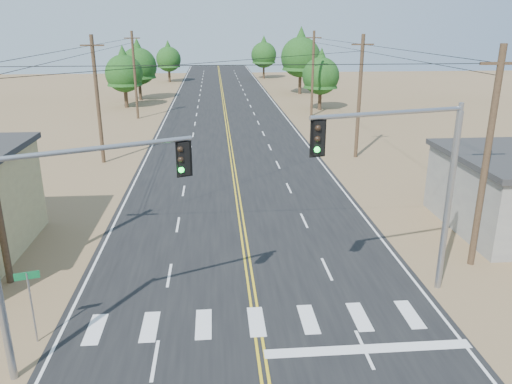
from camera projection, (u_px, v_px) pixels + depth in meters
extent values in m
cube|color=black|center=(233.00, 166.00, 39.71)|extent=(15.00, 200.00, 0.02)
cylinder|color=#4C3826|center=(98.00, 101.00, 39.17)|extent=(0.30, 0.30, 10.00)
cube|color=#4C3826|center=(92.00, 45.00, 37.82)|extent=(1.80, 0.12, 0.12)
cylinder|color=#4C3826|center=(135.00, 76.00, 58.05)|extent=(0.30, 0.30, 10.00)
cube|color=#4C3826|center=(132.00, 38.00, 56.70)|extent=(1.80, 0.12, 0.12)
cylinder|color=#4C3826|center=(486.00, 161.00, 21.95)|extent=(0.30, 0.30, 10.00)
cube|color=#4C3826|center=(501.00, 63.00, 20.61)|extent=(1.80, 0.12, 0.12)
cylinder|color=#4C3826|center=(359.00, 98.00, 40.83)|extent=(0.30, 0.30, 10.00)
cube|color=#4C3826|center=(363.00, 44.00, 39.49)|extent=(1.80, 0.12, 0.12)
cylinder|color=#4C3826|center=(313.00, 74.00, 59.71)|extent=(0.30, 0.30, 10.00)
cube|color=#4C3826|center=(314.00, 38.00, 58.36)|extent=(1.80, 0.12, 0.12)
cylinder|color=gray|center=(93.00, 149.00, 15.11)|extent=(5.89, 2.70, 0.16)
cube|color=black|center=(183.00, 158.00, 16.62)|extent=(0.44, 0.42, 1.11)
sphere|color=black|center=(180.00, 149.00, 16.34)|extent=(0.20, 0.20, 0.20)
sphere|color=black|center=(181.00, 160.00, 16.45)|extent=(0.20, 0.20, 0.20)
sphere|color=#0CE533|center=(181.00, 170.00, 16.57)|extent=(0.20, 0.20, 0.20)
cylinder|color=gray|center=(448.00, 204.00, 20.25)|extent=(0.26, 0.26, 7.59)
cylinder|color=gray|center=(460.00, 111.00, 19.04)|extent=(0.20, 0.20, 0.65)
cylinder|color=gray|center=(390.00, 113.00, 18.01)|extent=(6.17, 1.75, 0.17)
cube|color=black|center=(318.00, 138.00, 17.35)|extent=(0.45, 0.41, 1.19)
sphere|color=black|center=(318.00, 128.00, 17.05)|extent=(0.22, 0.22, 0.22)
sphere|color=black|center=(317.00, 139.00, 17.17)|extent=(0.22, 0.22, 0.22)
sphere|color=#0CE533|center=(317.00, 150.00, 17.29)|extent=(0.22, 0.22, 0.22)
cylinder|color=gray|center=(32.00, 308.00, 17.36)|extent=(0.07, 0.07, 2.74)
cube|color=#0D5F30|center=(27.00, 276.00, 16.95)|extent=(0.80, 0.24, 0.27)
cylinder|color=#3F2D1E|center=(126.00, 97.00, 66.95)|extent=(0.50, 0.50, 2.95)
cone|color=#1B4413|center=(123.00, 65.00, 65.64)|extent=(4.58, 4.58, 5.24)
sphere|color=#1B4413|center=(124.00, 73.00, 65.98)|extent=(4.91, 4.91, 4.91)
cylinder|color=#3F2D1E|center=(140.00, 89.00, 73.63)|extent=(0.45, 0.45, 3.19)
cone|color=#1B4413|center=(138.00, 58.00, 72.21)|extent=(4.96, 4.96, 5.67)
sphere|color=#1B4413|center=(138.00, 66.00, 72.58)|extent=(5.31, 5.31, 5.31)
cylinder|color=#3F2D1E|center=(169.00, 75.00, 96.34)|extent=(0.47, 0.47, 2.82)
cone|color=#1B4413|center=(168.00, 54.00, 95.09)|extent=(4.38, 4.38, 5.01)
sphere|color=#1B4413|center=(168.00, 59.00, 95.41)|extent=(4.70, 4.70, 4.70)
cylinder|color=#3F2D1E|center=(320.00, 99.00, 65.17)|extent=(0.47, 0.47, 2.85)
cone|color=#1B4413|center=(321.00, 68.00, 63.90)|extent=(4.44, 4.44, 5.07)
sphere|color=#1B4413|center=(321.00, 76.00, 64.23)|extent=(4.76, 4.76, 4.76)
cylinder|color=#3F2D1E|center=(300.00, 82.00, 79.98)|extent=(0.50, 0.50, 3.76)
cone|color=#1B4413|center=(301.00, 48.00, 78.31)|extent=(5.84, 5.84, 6.68)
sphere|color=#1B4413|center=(301.00, 57.00, 78.75)|extent=(6.26, 6.26, 6.26)
cylinder|color=#3F2D1E|center=(264.00, 71.00, 102.65)|extent=(0.42, 0.42, 3.08)
cone|color=#1B4413|center=(264.00, 49.00, 101.27)|extent=(4.80, 4.80, 5.48)
sphere|color=#1B4413|center=(264.00, 55.00, 101.63)|extent=(5.14, 5.14, 5.14)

